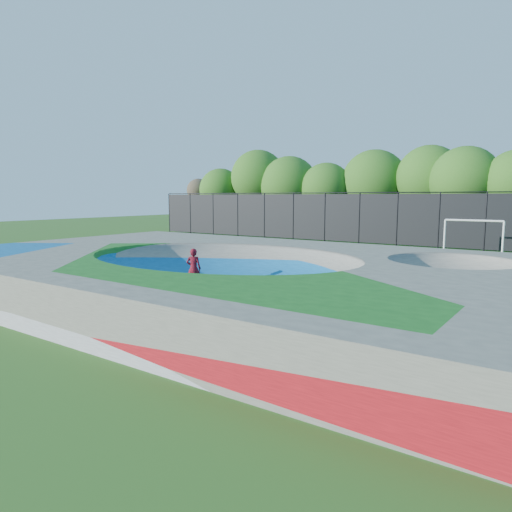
{
  "coord_description": "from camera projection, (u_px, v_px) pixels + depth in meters",
  "views": [
    {
      "loc": [
        10.79,
        -13.27,
        3.67
      ],
      "look_at": [
        -0.47,
        3.0,
        1.1
      ],
      "focal_mm": 32.0,
      "sensor_mm": 36.0,
      "label": 1
    }
  ],
  "objects": [
    {
      "name": "fence",
      "position": [
        397.0,
        218.0,
        34.24
      ],
      "size": [
        48.09,
        0.09,
        4.04
      ],
      "color": "black",
      "rests_on": "ground"
    },
    {
      "name": "skateboard",
      "position": [
        194.0,
        288.0,
        18.41
      ],
      "size": [
        0.81,
        0.48,
        0.05
      ],
      "primitive_type": "cube",
      "rotation": [
        0.0,
        0.0,
        0.36
      ],
      "color": "black",
      "rests_on": "ground"
    },
    {
      "name": "treeline",
      "position": [
        453.0,
        180.0,
        35.98
      ],
      "size": [
        51.97,
        7.85,
        8.38
      ],
      "color": "#442D22",
      "rests_on": "ground"
    },
    {
      "name": "soccer_goal",
      "position": [
        473.0,
        231.0,
        28.26
      ],
      "size": [
        3.45,
        0.12,
        2.28
      ],
      "color": "white",
      "rests_on": "ground"
    },
    {
      "name": "skate_deck",
      "position": [
        221.0,
        274.0,
        17.29
      ],
      "size": [
        22.0,
        14.0,
        1.5
      ],
      "primitive_type": "cube",
      "color": "gray",
      "rests_on": "ground"
    },
    {
      "name": "skater",
      "position": [
        194.0,
        268.0,
        18.31
      ],
      "size": [
        0.7,
        0.61,
        1.63
      ],
      "primitive_type": "imported",
      "rotation": [
        0.0,
        0.0,
        3.61
      ],
      "color": "#B30E20",
      "rests_on": "ground"
    },
    {
      "name": "ground",
      "position": [
        221.0,
        294.0,
        17.38
      ],
      "size": [
        120.0,
        120.0,
        0.0
      ],
      "primitive_type": "plane",
      "color": "#255216",
      "rests_on": "ground"
    }
  ]
}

